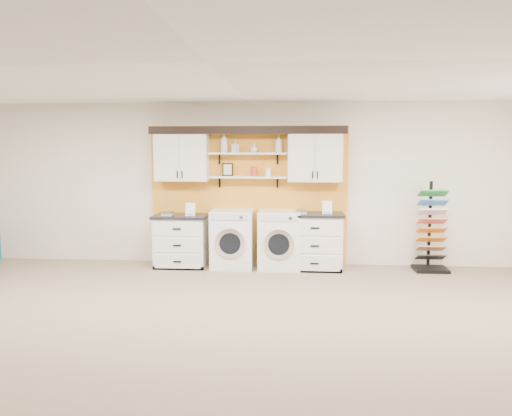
# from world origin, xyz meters

# --- Properties ---
(floor) EXTENTS (10.00, 10.00, 0.00)m
(floor) POSITION_xyz_m (0.00, 0.00, 0.00)
(floor) COLOR #836F58
(floor) RESTS_ON ground
(ceiling) EXTENTS (10.00, 10.00, 0.00)m
(ceiling) POSITION_xyz_m (0.00, 0.00, 2.80)
(ceiling) COLOR white
(ceiling) RESTS_ON wall_back
(wall_back) EXTENTS (10.00, 0.00, 10.00)m
(wall_back) POSITION_xyz_m (0.00, 4.00, 1.40)
(wall_back) COLOR beige
(wall_back) RESTS_ON floor
(accent_panel) EXTENTS (3.40, 0.07, 2.40)m
(accent_panel) POSITION_xyz_m (0.00, 3.96, 1.20)
(accent_panel) COLOR orange
(accent_panel) RESTS_ON wall_back
(upper_cabinet_left) EXTENTS (0.90, 0.35, 0.84)m
(upper_cabinet_left) POSITION_xyz_m (-1.13, 3.79, 1.88)
(upper_cabinet_left) COLOR white
(upper_cabinet_left) RESTS_ON wall_back
(upper_cabinet_right) EXTENTS (0.90, 0.35, 0.84)m
(upper_cabinet_right) POSITION_xyz_m (1.13, 3.79, 1.88)
(upper_cabinet_right) COLOR white
(upper_cabinet_right) RESTS_ON wall_back
(shelf_lower) EXTENTS (1.32, 0.28, 0.03)m
(shelf_lower) POSITION_xyz_m (0.00, 3.80, 1.53)
(shelf_lower) COLOR white
(shelf_lower) RESTS_ON wall_back
(shelf_upper) EXTENTS (1.32, 0.28, 0.03)m
(shelf_upper) POSITION_xyz_m (0.00, 3.80, 1.93)
(shelf_upper) COLOR white
(shelf_upper) RESTS_ON wall_back
(crown_molding) EXTENTS (3.30, 0.41, 0.13)m
(crown_molding) POSITION_xyz_m (0.00, 3.81, 2.33)
(crown_molding) COLOR black
(crown_molding) RESTS_ON wall_back
(picture_frame) EXTENTS (0.18, 0.02, 0.22)m
(picture_frame) POSITION_xyz_m (-0.35, 3.85, 1.66)
(picture_frame) COLOR black
(picture_frame) RESTS_ON shelf_lower
(canister_red) EXTENTS (0.11, 0.11, 0.16)m
(canister_red) POSITION_xyz_m (0.10, 3.80, 1.62)
(canister_red) COLOR red
(canister_red) RESTS_ON shelf_lower
(canister_cream) EXTENTS (0.10, 0.10, 0.14)m
(canister_cream) POSITION_xyz_m (0.35, 3.80, 1.61)
(canister_cream) COLOR silver
(canister_cream) RESTS_ON shelf_lower
(base_cabinet_left) EXTENTS (0.91, 0.66, 0.89)m
(base_cabinet_left) POSITION_xyz_m (-1.13, 3.64, 0.45)
(base_cabinet_left) COLOR white
(base_cabinet_left) RESTS_ON floor
(base_cabinet_right) EXTENTS (0.97, 0.66, 0.95)m
(base_cabinet_right) POSITION_xyz_m (1.13, 3.64, 0.47)
(base_cabinet_right) COLOR white
(base_cabinet_right) RESTS_ON floor
(washer) EXTENTS (0.70, 0.71, 0.98)m
(washer) POSITION_xyz_m (-0.24, 3.64, 0.49)
(washer) COLOR white
(washer) RESTS_ON floor
(dryer) EXTENTS (0.70, 0.71, 0.98)m
(dryer) POSITION_xyz_m (0.55, 3.64, 0.49)
(dryer) COLOR white
(dryer) RESTS_ON floor
(sample_rack) EXTENTS (0.54, 0.45, 1.48)m
(sample_rack) POSITION_xyz_m (3.05, 3.67, 0.49)
(sample_rack) COLOR black
(sample_rack) RESTS_ON floor
(soap_bottle_a) EXTENTS (0.18, 0.18, 0.32)m
(soap_bottle_a) POSITION_xyz_m (-0.40, 3.80, 2.11)
(soap_bottle_a) COLOR silver
(soap_bottle_a) RESTS_ON shelf_upper
(soap_bottle_b) EXTENTS (0.13, 0.13, 0.21)m
(soap_bottle_b) POSITION_xyz_m (-0.21, 3.80, 2.05)
(soap_bottle_b) COLOR silver
(soap_bottle_b) RESTS_ON shelf_upper
(soap_bottle_c) EXTENTS (0.17, 0.17, 0.16)m
(soap_bottle_c) POSITION_xyz_m (0.11, 3.80, 2.02)
(soap_bottle_c) COLOR silver
(soap_bottle_c) RESTS_ON shelf_upper
(soap_bottle_d) EXTENTS (0.13, 0.13, 0.29)m
(soap_bottle_d) POSITION_xyz_m (0.52, 3.80, 2.09)
(soap_bottle_d) COLOR silver
(soap_bottle_d) RESTS_ON shelf_upper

